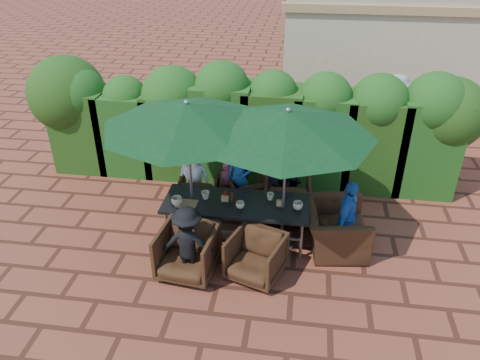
# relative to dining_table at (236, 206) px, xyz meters

# --- Properties ---
(ground) EXTENTS (80.00, 80.00, 0.00)m
(ground) POSITION_rel_dining_table_xyz_m (-0.11, -0.08, -0.68)
(ground) COLOR brown
(ground) RESTS_ON ground
(dining_table) EXTENTS (2.40, 0.90, 0.75)m
(dining_table) POSITION_rel_dining_table_xyz_m (0.00, 0.00, 0.00)
(dining_table) COLOR black
(dining_table) RESTS_ON ground
(umbrella_left) EXTENTS (2.68, 2.68, 2.46)m
(umbrella_left) POSITION_rel_dining_table_xyz_m (-0.76, 0.06, 1.54)
(umbrella_left) COLOR gray
(umbrella_left) RESTS_ON ground
(umbrella_right) EXTENTS (2.67, 2.67, 2.46)m
(umbrella_right) POSITION_rel_dining_table_xyz_m (0.77, -0.03, 1.54)
(umbrella_right) COLOR gray
(umbrella_right) RESTS_ON ground
(chair_far_left) EXTENTS (0.77, 0.73, 0.73)m
(chair_far_left) POSITION_rel_dining_table_xyz_m (-0.84, 0.93, -0.31)
(chair_far_left) COLOR black
(chair_far_left) RESTS_ON ground
(chair_far_mid) EXTENTS (0.92, 0.89, 0.73)m
(chair_far_mid) POSITION_rel_dining_table_xyz_m (0.08, 0.98, -0.31)
(chair_far_mid) COLOR black
(chair_far_mid) RESTS_ON ground
(chair_far_right) EXTENTS (0.87, 0.82, 0.85)m
(chair_far_right) POSITION_rel_dining_table_xyz_m (0.80, 0.86, -0.25)
(chair_far_right) COLOR black
(chair_far_right) RESTS_ON ground
(chair_near_left) EXTENTS (0.93, 0.88, 0.87)m
(chair_near_left) POSITION_rel_dining_table_xyz_m (-0.61, -0.94, -0.24)
(chair_near_left) COLOR black
(chair_near_left) RESTS_ON ground
(chair_near_right) EXTENTS (0.96, 0.93, 0.79)m
(chair_near_right) POSITION_rel_dining_table_xyz_m (0.43, -0.86, -0.28)
(chair_near_right) COLOR black
(chair_near_right) RESTS_ON ground
(chair_end_right) EXTENTS (0.88, 1.22, 1.00)m
(chair_end_right) POSITION_rel_dining_table_xyz_m (1.64, 0.04, -0.18)
(chair_end_right) COLOR black
(chair_end_right) RESTS_ON ground
(adult_far_left) EXTENTS (0.65, 0.43, 1.25)m
(adult_far_left) POSITION_rel_dining_table_xyz_m (-0.93, 0.94, -0.05)
(adult_far_left) COLOR white
(adult_far_left) RESTS_ON ground
(adult_far_mid) EXTENTS (0.56, 0.50, 1.35)m
(adult_far_mid) POSITION_rel_dining_table_xyz_m (-0.08, 0.95, -0.00)
(adult_far_mid) COLOR blue
(adult_far_mid) RESTS_ON ground
(adult_far_right) EXTENTS (0.64, 0.49, 1.19)m
(adult_far_right) POSITION_rel_dining_table_xyz_m (0.76, 0.94, -0.08)
(adult_far_right) COLOR black
(adult_far_right) RESTS_ON ground
(adult_near_left) EXTENTS (0.79, 0.36, 1.23)m
(adult_near_left) POSITION_rel_dining_table_xyz_m (-0.57, -1.01, -0.06)
(adult_near_left) COLOR black
(adult_near_left) RESTS_ON ground
(adult_end_right) EXTENTS (0.60, 0.85, 1.30)m
(adult_end_right) POSITION_rel_dining_table_xyz_m (1.80, -0.05, -0.02)
(adult_end_right) COLOR blue
(adult_end_right) RESTS_ON ground
(child_left) EXTENTS (0.41, 0.38, 0.91)m
(child_left) POSITION_rel_dining_table_xyz_m (-0.32, 1.06, -0.22)
(child_left) COLOR #DA4D78
(child_left) RESTS_ON ground
(child_right) EXTENTS (0.32, 0.26, 0.86)m
(child_right) POSITION_rel_dining_table_xyz_m (0.51, 1.06, -0.24)
(child_right) COLOR #804EAA
(child_right) RESTS_ON ground
(pedestrian_a) EXTENTS (1.43, 1.37, 1.56)m
(pedestrian_a) POSITION_rel_dining_table_xyz_m (1.74, 4.04, 0.11)
(pedestrian_a) COLOR green
(pedestrian_a) RESTS_ON ground
(pedestrian_b) EXTENTS (0.91, 0.70, 1.69)m
(pedestrian_b) POSITION_rel_dining_table_xyz_m (2.48, 4.18, 0.17)
(pedestrian_b) COLOR #DA4D78
(pedestrian_b) RESTS_ON ground
(pedestrian_c) EXTENTS (1.15, 0.61, 1.73)m
(pedestrian_c) POSITION_rel_dining_table_xyz_m (3.07, 4.26, 0.19)
(pedestrian_c) COLOR gray
(pedestrian_c) RESTS_ON ground
(cup_a) EXTENTS (0.18, 0.18, 0.14)m
(cup_a) POSITION_rel_dining_table_xyz_m (-0.95, -0.20, 0.14)
(cup_a) COLOR beige
(cup_a) RESTS_ON dining_table
(cup_b) EXTENTS (0.14, 0.14, 0.13)m
(cup_b) POSITION_rel_dining_table_xyz_m (-0.52, 0.05, 0.14)
(cup_b) COLOR beige
(cup_b) RESTS_ON dining_table
(cup_c) EXTENTS (0.14, 0.14, 0.11)m
(cup_c) POSITION_rel_dining_table_xyz_m (0.09, -0.15, 0.13)
(cup_c) COLOR beige
(cup_c) RESTS_ON dining_table
(cup_d) EXTENTS (0.12, 0.12, 0.12)m
(cup_d) POSITION_rel_dining_table_xyz_m (0.55, 0.17, 0.13)
(cup_d) COLOR beige
(cup_d) RESTS_ON dining_table
(cup_e) EXTENTS (0.16, 0.16, 0.13)m
(cup_e) POSITION_rel_dining_table_xyz_m (1.01, -0.05, 0.14)
(cup_e) COLOR beige
(cup_e) RESTS_ON dining_table
(ketchup_bottle) EXTENTS (0.04, 0.04, 0.17)m
(ketchup_bottle) POSITION_rel_dining_table_xyz_m (-0.18, 0.05, 0.16)
(ketchup_bottle) COLOR #B20C0A
(ketchup_bottle) RESTS_ON dining_table
(sauce_bottle) EXTENTS (0.04, 0.04, 0.17)m
(sauce_bottle) POSITION_rel_dining_table_xyz_m (-0.07, 0.02, 0.16)
(sauce_bottle) COLOR #4C230C
(sauce_bottle) RESTS_ON dining_table
(serving_tray) EXTENTS (0.35, 0.25, 0.02)m
(serving_tray) POSITION_rel_dining_table_xyz_m (-0.80, -0.16, 0.08)
(serving_tray) COLOR #9B6E4B
(serving_tray) RESTS_ON dining_table
(number_block_left) EXTENTS (0.12, 0.06, 0.10)m
(number_block_left) POSITION_rel_dining_table_xyz_m (-0.19, 0.02, 0.12)
(number_block_left) COLOR tan
(number_block_left) RESTS_ON dining_table
(number_block_right) EXTENTS (0.12, 0.06, 0.10)m
(number_block_right) POSITION_rel_dining_table_xyz_m (0.72, 0.01, 0.12)
(number_block_right) COLOR tan
(number_block_right) RESTS_ON dining_table
(hedge_wall) EXTENTS (9.10, 1.60, 2.46)m
(hedge_wall) POSITION_rel_dining_table_xyz_m (-0.22, 2.24, 0.65)
(hedge_wall) COLOR #17380F
(hedge_wall) RESTS_ON ground
(building) EXTENTS (6.20, 3.08, 3.20)m
(building) POSITION_rel_dining_table_xyz_m (3.39, 6.91, 0.93)
(building) COLOR #C6B993
(building) RESTS_ON ground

